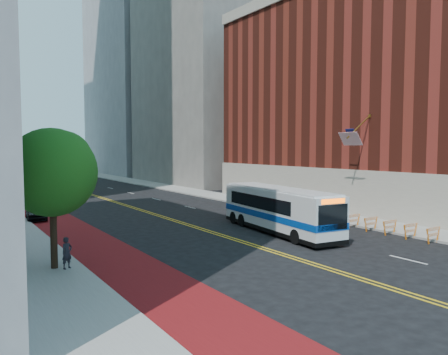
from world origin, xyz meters
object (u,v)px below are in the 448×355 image
transit_bus (278,209)px  car_b (37,198)px  car_a (36,212)px  pedestrian (67,253)px  street_tree (53,169)px  car_c (23,192)px

transit_bus → car_b: (-11.26, 25.53, -0.98)m
car_a → car_b: size_ratio=0.97×
pedestrian → car_a: bearing=59.4°
street_tree → transit_bus: street_tree is taller
pedestrian → transit_bus: bearing=-17.8°
transit_bus → car_a: size_ratio=3.04×
street_tree → car_a: street_tree is taller
street_tree → transit_bus: size_ratio=0.58×
car_a → pedestrian: size_ratio=2.50×
car_b → car_a: bearing=-98.7°
car_a → pedestrian: 16.80m
street_tree → transit_bus: bearing=5.7°
street_tree → car_b: 27.63m
street_tree → car_c: 34.64m
transit_bus → car_a: (-13.17, 14.75, -0.98)m
transit_bus → car_b: bearing=120.4°
pedestrian → car_b: bearing=57.5°
transit_bus → car_a: transit_bus is taller
car_c → pedestrian: size_ratio=2.91×
transit_bus → car_a: 19.80m
car_c → car_a: bearing=-76.1°
pedestrian → street_tree: bearing=106.6°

